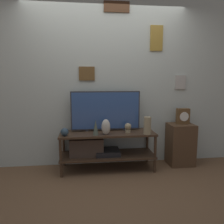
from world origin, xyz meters
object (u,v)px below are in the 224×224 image
Objects in this scene: vase_tall_ceramic at (147,126)px; vase_urn_stoneware at (106,127)px; vase_round_glass at (65,132)px; decorative_bust at (128,127)px; vase_slim_bronze at (96,127)px; television at (106,111)px; mantel_clock at (183,116)px.

vase_urn_stoneware is at bearing 175.69° from vase_tall_ceramic.
vase_round_glass is at bearing -179.42° from vase_urn_stoneware.
vase_urn_stoneware reaches higher than vase_round_glass.
vase_round_glass is 0.77× the size of decorative_bust.
vase_slim_bronze reaches higher than vase_round_glass.
vase_urn_stoneware reaches higher than decorative_bust.
vase_round_glass is at bearing 179.95° from vase_slim_bronze.
vase_urn_stoneware is at bearing 0.58° from vase_round_glass.
vase_slim_bronze is 1.52× the size of decorative_bust.
vase_urn_stoneware is 0.60m from vase_tall_ceramic.
vase_urn_stoneware is at bearing -94.74° from television.
decorative_bust is at bearing 5.17° from vase_round_glass.
vase_urn_stoneware is 0.35m from decorative_bust.
decorative_bust is at bearing -170.28° from mantel_clock.
vase_tall_ceramic is at bearing -4.31° from vase_urn_stoneware.
mantel_clock is (0.93, 0.16, 0.13)m from decorative_bust.
vase_slim_bronze is 1.44m from mantel_clock.
vase_tall_ceramic is at bearing -1.90° from vase_round_glass.
television is 0.68m from vase_tall_ceramic.
television reaches higher than vase_tall_ceramic.
vase_slim_bronze is at bearing -170.18° from decorative_bust.
television is at bearing 85.26° from vase_urn_stoneware.
mantel_clock is (1.41, 0.24, 0.10)m from vase_slim_bronze.
decorative_bust is at bearing 12.90° from vase_urn_stoneware.
vase_slim_bronze is at bearing -177.53° from vase_urn_stoneware.
vase_slim_bronze is 0.15m from vase_urn_stoneware.
television is 4.15× the size of vase_tall_ceramic.
television is 7.25× the size of decorative_bust.
vase_tall_ceramic is (1.19, -0.04, 0.07)m from vase_round_glass.
television is at bearing 22.54° from vase_round_glass.
vase_urn_stoneware is 0.91× the size of mantel_clock.
television reaches higher than decorative_bust.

